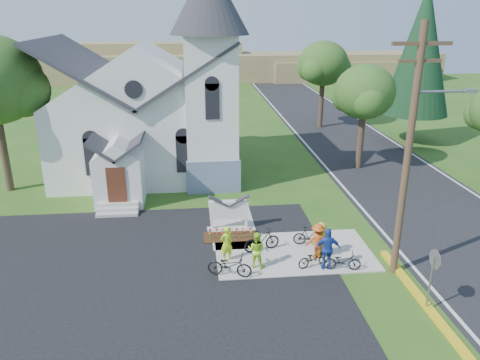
{
  "coord_description": "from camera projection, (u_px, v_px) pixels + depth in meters",
  "views": [
    {
      "loc": [
        -2.83,
        -17.83,
        10.3
      ],
      "look_at": [
        -0.47,
        5.0,
        1.95
      ],
      "focal_mm": 35.0,
      "sensor_mm": 36.0,
      "label": 1
    }
  ],
  "objects": [
    {
      "name": "church_sign",
      "position": [
        229.0,
        210.0,
        22.98
      ],
      "size": [
        2.2,
        0.4,
        1.7
      ],
      "color": "#A29C92",
      "rests_on": "ground"
    },
    {
      "name": "parking_lot",
      "position": [
        90.0,
        295.0,
        17.91
      ],
      "size": [
        20.0,
        16.0,
        0.02
      ],
      "primitive_type": "cube",
      "color": "black",
      "rests_on": "ground"
    },
    {
      "name": "cyclist_2",
      "position": [
        328.0,
        249.0,
        19.4
      ],
      "size": [
        1.12,
        0.57,
        1.84
      ],
      "primitive_type": "imported",
      "rotation": [
        0.0,
        0.0,
        3.02
      ],
      "color": "#203EA4",
      "rests_on": "sidewalk"
    },
    {
      "name": "church",
      "position": [
        150.0,
        94.0,
        29.81
      ],
      "size": [
        12.35,
        12.0,
        13.0
      ],
      "color": "white",
      "rests_on": "ground"
    },
    {
      "name": "ground",
      "position": [
        262.0,
        260.0,
        20.46
      ],
      "size": [
        120.0,
        120.0,
        0.0
      ],
      "primitive_type": "plane",
      "color": "#295618",
      "rests_on": "ground"
    },
    {
      "name": "utility_pole",
      "position": [
        410.0,
        147.0,
        17.73
      ],
      "size": [
        3.45,
        0.28,
        10.0
      ],
      "color": "#483224",
      "rests_on": "ground"
    },
    {
      "name": "conifer",
      "position": [
        421.0,
        50.0,
        36.2
      ],
      "size": [
        5.2,
        5.2,
        12.4
      ],
      "color": "#37271E",
      "rests_on": "ground"
    },
    {
      "name": "bike_0",
      "position": [
        230.0,
        265.0,
        19.01
      ],
      "size": [
        1.94,
        1.13,
        0.96
      ],
      "primitive_type": "imported",
      "rotation": [
        0.0,
        0.0,
        1.29
      ],
      "color": "black",
      "rests_on": "sidewalk"
    },
    {
      "name": "tree_road_mid",
      "position": [
        323.0,
        64.0,
        41.78
      ],
      "size": [
        4.4,
        4.4,
        7.8
      ],
      "color": "#37271E",
      "rests_on": "ground"
    },
    {
      "name": "road",
      "position": [
        364.0,
        154.0,
        35.44
      ],
      "size": [
        8.0,
        90.0,
        0.02
      ],
      "primitive_type": "cube",
      "color": "black",
      "rests_on": "ground"
    },
    {
      "name": "cyclist_3",
      "position": [
        318.0,
        241.0,
        20.3
      ],
      "size": [
        1.12,
        0.75,
        1.62
      ],
      "primitive_type": "imported",
      "rotation": [
        0.0,
        0.0,
        2.99
      ],
      "color": "#C44F15",
      "rests_on": "sidewalk"
    },
    {
      "name": "sidewalk",
      "position": [
        294.0,
        252.0,
        21.06
      ],
      "size": [
        7.0,
        4.0,
        0.05
      ],
      "primitive_type": "cube",
      "color": "#A29C92",
      "rests_on": "ground"
    },
    {
      "name": "cyclist_1",
      "position": [
        256.0,
        250.0,
        19.62
      ],
      "size": [
        0.94,
        0.85,
        1.57
      ],
      "primitive_type": "imported",
      "rotation": [
        0.0,
        0.0,
        2.73
      ],
      "color": "#A4E52B",
      "rests_on": "sidewalk"
    },
    {
      "name": "bike_2",
      "position": [
        314.0,
        258.0,
        19.76
      ],
      "size": [
        1.6,
        0.99,
        0.79
      ],
      "primitive_type": "imported",
      "rotation": [
        0.0,
        0.0,
        1.9
      ],
      "color": "black",
      "rests_on": "sidewalk"
    },
    {
      "name": "stop_sign",
      "position": [
        433.0,
        267.0,
        16.45
      ],
      "size": [
        0.11,
        0.76,
        2.48
      ],
      "color": "gray",
      "rests_on": "ground"
    },
    {
      "name": "bike_3",
      "position": [
        310.0,
        236.0,
        21.54
      ],
      "size": [
        1.58,
        0.66,
        0.92
      ],
      "primitive_type": "imported",
      "rotation": [
        0.0,
        0.0,
        1.42
      ],
      "color": "black",
      "rests_on": "sidewalk"
    },
    {
      "name": "cyclist_4",
      "position": [
        321.0,
        239.0,
        20.45
      ],
      "size": [
        0.86,
        0.64,
        1.61
      ],
      "primitive_type": "imported",
      "rotation": [
        0.0,
        0.0,
        3.32
      ],
      "color": "yellow",
      "rests_on": "sidewalk"
    },
    {
      "name": "bike_1",
      "position": [
        262.0,
        240.0,
        21.01
      ],
      "size": [
        1.78,
        0.91,
        1.03
      ],
      "primitive_type": "imported",
      "rotation": [
        0.0,
        0.0,
        1.83
      ],
      "color": "black",
      "rests_on": "sidewalk"
    },
    {
      "name": "bike_4",
      "position": [
        342.0,
        261.0,
        19.49
      ],
      "size": [
        1.6,
        0.76,
        0.81
      ],
      "primitive_type": "imported",
      "rotation": [
        0.0,
        0.0,
        1.42
      ],
      "color": "black",
      "rests_on": "sidewalk"
    },
    {
      "name": "cyclist_0",
      "position": [
        226.0,
        243.0,
        20.14
      ],
      "size": [
        0.68,
        0.57,
        1.58
      ],
      "primitive_type": "imported",
      "rotation": [
        0.0,
        0.0,
        3.53
      ],
      "color": "#B2E41A",
      "rests_on": "sidewalk"
    },
    {
      "name": "distant_hills",
      "position": [
        231.0,
        66.0,
        72.69
      ],
      "size": [
        61.0,
        10.0,
        5.6
      ],
      "color": "olive",
      "rests_on": "ground"
    },
    {
      "name": "tree_road_near",
      "position": [
        365.0,
        92.0,
        30.71
      ],
      "size": [
        4.0,
        4.0,
        7.05
      ],
      "color": "#37271E",
      "rests_on": "ground"
    },
    {
      "name": "flower_bed",
      "position": [
        231.0,
        237.0,
        22.48
      ],
      "size": [
        2.6,
        1.1,
        0.07
      ],
      "primitive_type": "cube",
      "color": "#341C0E",
      "rests_on": "ground"
    }
  ]
}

